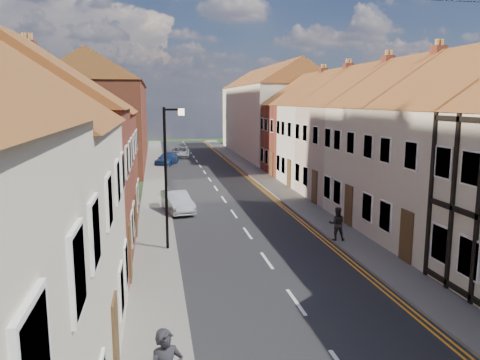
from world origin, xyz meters
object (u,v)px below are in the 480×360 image
lamppost (168,170)px  pedestrian_right (337,224)px  car_distant (181,152)px  car_mid (176,202)px  car_far (167,159)px

lamppost → pedestrian_right: bearing=-1.1°
car_distant → pedestrian_right: size_ratio=2.78×
lamppost → car_mid: 7.75m
car_far → pedestrian_right: 28.76m
lamppost → car_mid: lamppost is taller
car_mid → pedestrian_right: 10.04m
car_far → car_distant: 6.15m
car_far → pedestrian_right: size_ratio=2.59×
pedestrian_right → lamppost: bearing=12.7°
lamppost → car_distant: (2.31, 33.69, -2.95)m
car_far → car_distant: car_distant is taller
car_distant → pedestrian_right: 34.23m
car_mid → car_distant: size_ratio=0.87×
pedestrian_right → car_distant: bearing=-67.4°
car_mid → car_distant: 26.59m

